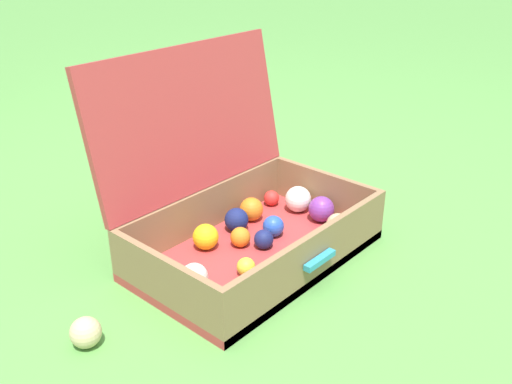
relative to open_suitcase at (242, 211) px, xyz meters
The scene contains 3 objects.
ground_plane 0.18m from the open_suitcase, 145.63° to the right, with size 16.00×16.00×0.00m, color #569342.
open_suitcase is the anchor object (origin of this frame).
stray_ball_on_grass 0.54m from the open_suitcase, behind, with size 0.07×0.07×0.07m, color #D1B784.
Camera 1 is at (-0.92, -0.90, 0.86)m, focal length 40.32 mm.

